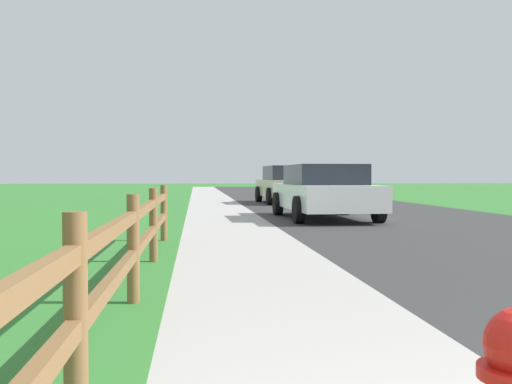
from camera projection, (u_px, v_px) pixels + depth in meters
The scene contains 7 objects.
ground_plane at pixel (237, 202), 26.13m from camera, with size 120.00×120.00×0.00m, color #32762F.
road_asphalt at pixel (311, 200), 28.46m from camera, with size 7.00×66.00×0.01m, color #333333.
curb_concrete at pixel (167, 200), 27.83m from camera, with size 6.00×66.00×0.01m, color #ABA7A1.
grass_verge at pixel (133, 200), 27.69m from camera, with size 5.00×66.00×0.00m, color #32762F.
rail_fence at pixel (133, 240), 5.40m from camera, with size 0.11×10.53×0.95m.
parked_suv_white at pixel (324, 191), 16.01m from camera, with size 2.23×4.99×1.39m.
parked_car_beige at pixel (288, 184), 25.03m from camera, with size 2.31×4.65×1.50m.
Camera 1 is at (-1.73, -1.06, 1.12)m, focal length 43.79 mm.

